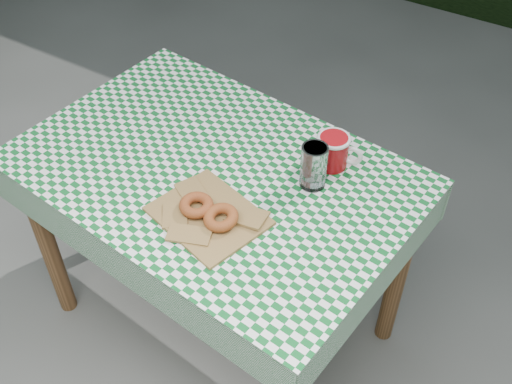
% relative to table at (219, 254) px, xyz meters
% --- Properties ---
extents(ground, '(60.00, 60.00, 0.00)m').
position_rel_table_xyz_m(ground, '(0.00, -0.15, -0.38)').
color(ground, '#4C4C47').
rests_on(ground, ground).
extents(table, '(1.20, 0.87, 0.75)m').
position_rel_table_xyz_m(table, '(0.00, 0.00, 0.00)').
color(table, brown).
rests_on(table, ground).
extents(tablecloth, '(1.23, 0.90, 0.01)m').
position_rel_table_xyz_m(tablecloth, '(0.00, 0.00, 0.38)').
color(tablecloth, '#0D5721').
rests_on(tablecloth, table).
extents(paper_bag, '(0.34, 0.30, 0.02)m').
position_rel_table_xyz_m(paper_bag, '(0.10, -0.17, 0.39)').
color(paper_bag, olive).
rests_on(paper_bag, tablecloth).
extents(bagel_front, '(0.12, 0.12, 0.03)m').
position_rel_table_xyz_m(bagel_front, '(0.06, -0.17, 0.41)').
color(bagel_front, '#93461E').
rests_on(bagel_front, paper_bag).
extents(bagel_back, '(0.13, 0.13, 0.03)m').
position_rel_table_xyz_m(bagel_back, '(0.14, -0.17, 0.41)').
color(bagel_back, brown).
rests_on(bagel_back, paper_bag).
extents(coffee_mug, '(0.21, 0.21, 0.10)m').
position_rel_table_xyz_m(coffee_mug, '(0.28, 0.20, 0.43)').
color(coffee_mug, '#9A090F').
rests_on(coffee_mug, tablecloth).
extents(drinking_glass, '(0.08, 0.08, 0.13)m').
position_rel_table_xyz_m(drinking_glass, '(0.27, 0.09, 0.45)').
color(drinking_glass, silver).
rests_on(drinking_glass, tablecloth).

